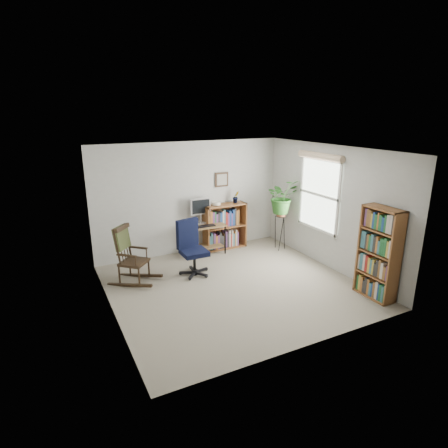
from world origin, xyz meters
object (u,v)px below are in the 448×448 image
desk (204,239)px  tall_bookshelf (379,254)px  office_chair (194,248)px  rocking_chair (134,254)px  low_bookshelf (225,226)px

desk → tall_bookshelf: size_ratio=0.59×
desk → office_chair: 1.12m
tall_bookshelf → rocking_chair: bearing=145.7°
rocking_chair → low_bookshelf: bearing=-26.3°
low_bookshelf → tall_bookshelf: (1.18, -3.21, 0.26)m
low_bookshelf → tall_bookshelf: tall_bookshelf is taller
desk → tall_bookshelf: 3.59m
desk → rocking_chair: 1.86m
desk → low_bookshelf: bearing=11.7°
desk → tall_bookshelf: (1.76, -3.09, 0.44)m
desk → office_chair: bearing=-122.9°
desk → low_bookshelf: 0.62m
desk → rocking_chair: rocking_chair is taller
rocking_chair → office_chair: bearing=-56.7°
rocking_chair → low_bookshelf: rocking_chair is taller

